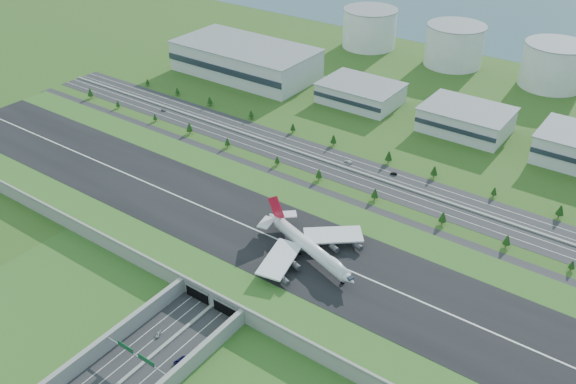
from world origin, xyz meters
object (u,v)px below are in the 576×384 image
Objects in this scene: boeing_747 at (309,246)px; car_7 at (348,162)px; fuel_tank_a at (369,28)px; car_5 at (394,174)px; car_0 at (158,334)px; car_2 at (181,360)px; car_4 at (163,110)px.

boeing_747 is 12.00× the size of car_7.
fuel_tank_a is 11.88× the size of car_5.
car_0 is (-27.67, -75.37, -13.09)m from boeing_747.
boeing_747 reaches higher than car_2.
car_5 is (19.47, 182.72, -0.06)m from car_0.
car_2 is (-9.05, -80.67, -12.99)m from boeing_747.
fuel_tank_a is 342.28m from boeing_747.
car_5 is (0.85, 188.02, -0.16)m from car_2.
fuel_tank_a is 11.33× the size of car_0.
car_4 is 155.07m from car_7.
boeing_747 is 81.35m from car_0.
car_5 reaches higher than car_4.
fuel_tank_a is 0.76× the size of boeing_747.
car_0 is at bearing -19.69° from car_5.
boeing_747 is 108.46m from car_5.
car_2 is at bearing 19.87° from car_7.
car_2 is (131.91, -392.56, -16.53)m from fuel_tank_a.
boeing_747 is at bearing 31.25° from car_7.
car_2 reaches higher than car_5.
car_2 is 188.02m from car_5.
car_0 is 0.81× the size of car_7.
boeing_747 is at bearing -87.59° from car_2.
fuel_tank_a is 232.11m from car_7.
car_7 is (-30.95, -3.40, 0.10)m from car_5.
car_5 is (185.47, 16.42, 0.03)m from car_4.
fuel_tank_a is 227.77m from car_4.
fuel_tank_a is at bearing -143.30° from car_7.
boeing_747 is 10.72× the size of car_2.
car_0 is at bearing -138.53° from car_4.
car_2 is 1.12× the size of car_7.
car_2 is at bearing -71.43° from fuel_tank_a.
car_2 is 1.45× the size of car_5.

